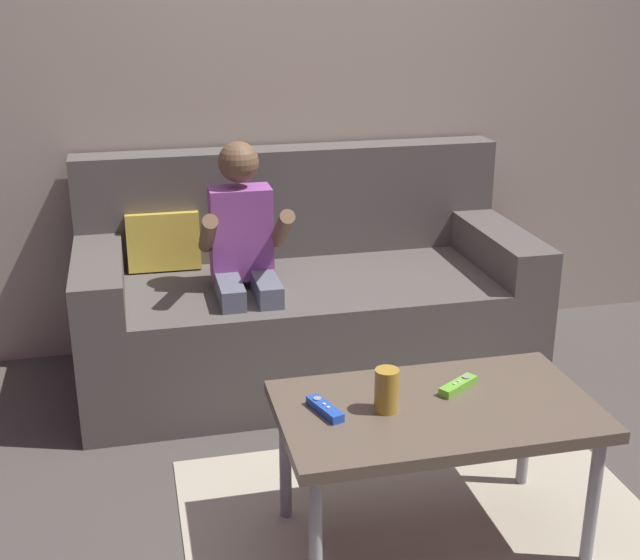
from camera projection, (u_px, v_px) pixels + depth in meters
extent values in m
plane|color=#4C4742|center=(413.00, 546.00, 2.43)|extent=(8.72, 8.72, 0.00)
cube|color=#B2A38E|center=(298.00, 52.00, 3.45)|extent=(4.36, 0.05, 2.50)
cube|color=#56514C|center=(307.00, 326.00, 3.39)|extent=(1.76, 0.80, 0.43)
cube|color=#56514C|center=(290.00, 201.00, 3.53)|extent=(1.76, 0.16, 0.45)
cube|color=#56514C|center=(98.00, 273.00, 3.12)|extent=(0.18, 0.80, 0.16)
cube|color=#56514C|center=(494.00, 244.00, 3.46)|extent=(0.18, 0.80, 0.16)
cube|color=gold|center=(163.00, 240.00, 3.38)|extent=(0.29, 0.15, 0.24)
cylinder|color=slate|center=(237.00, 369.00, 3.02)|extent=(0.08, 0.08, 0.43)
cylinder|color=slate|center=(274.00, 366.00, 3.05)|extent=(0.08, 0.08, 0.43)
cube|color=slate|center=(230.00, 291.00, 3.07)|extent=(0.09, 0.28, 0.09)
cube|color=slate|center=(266.00, 288.00, 3.09)|extent=(0.09, 0.28, 0.09)
cube|color=#994C9E|center=(241.00, 233.00, 3.15)|extent=(0.23, 0.13, 0.35)
cylinder|color=brown|center=(208.00, 234.00, 2.99)|extent=(0.06, 0.25, 0.20)
cylinder|color=brown|center=(282.00, 229.00, 3.05)|extent=(0.06, 0.25, 0.20)
sphere|color=brown|center=(238.00, 162.00, 3.06)|extent=(0.15, 0.15, 0.15)
cube|color=brown|center=(436.00, 411.00, 2.31)|extent=(0.87, 0.50, 0.04)
cylinder|color=gray|center=(315.00, 542.00, 2.12)|extent=(0.04, 0.04, 0.40)
cylinder|color=gray|center=(593.00, 501.00, 2.29)|extent=(0.04, 0.04, 0.40)
cylinder|color=gray|center=(285.00, 458.00, 2.49)|extent=(0.04, 0.04, 0.40)
cylinder|color=gray|center=(526.00, 428.00, 2.66)|extent=(0.04, 0.04, 0.40)
cube|color=#BCB299|center=(429.00, 537.00, 2.46)|extent=(1.41, 1.15, 0.01)
cube|color=#72C638|center=(458.00, 386.00, 2.39)|extent=(0.14, 0.11, 0.02)
cylinder|color=#99999E|center=(466.00, 377.00, 2.41)|extent=(0.02, 0.02, 0.00)
cylinder|color=silver|center=(459.00, 381.00, 2.39)|extent=(0.01, 0.01, 0.00)
cylinder|color=silver|center=(455.00, 384.00, 2.37)|extent=(0.01, 0.01, 0.00)
cube|color=blue|center=(325.00, 409.00, 2.26)|extent=(0.08, 0.14, 0.02)
cylinder|color=#99999E|center=(317.00, 399.00, 2.29)|extent=(0.02, 0.02, 0.00)
cylinder|color=silver|center=(324.00, 404.00, 2.26)|extent=(0.01, 0.01, 0.00)
cylinder|color=silver|center=(328.00, 407.00, 2.24)|extent=(0.01, 0.01, 0.00)
cylinder|color=#B78C2D|center=(387.00, 390.00, 2.26)|extent=(0.07, 0.07, 0.12)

